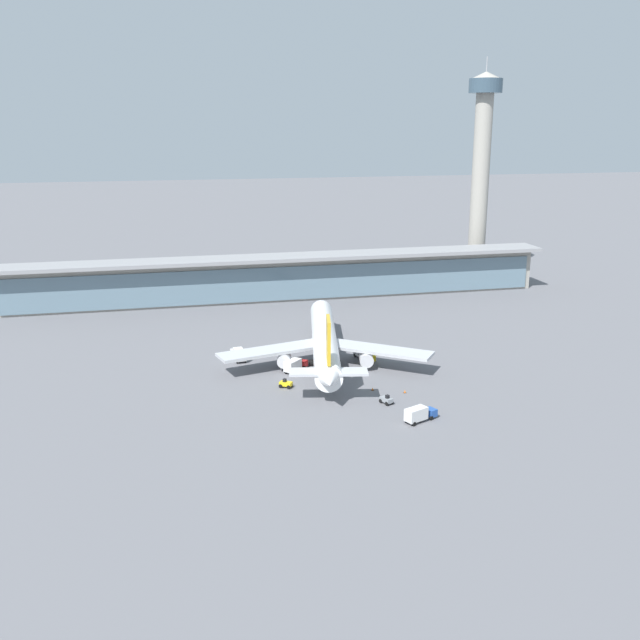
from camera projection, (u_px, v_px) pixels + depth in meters
ground_plane at (329, 363)px, 180.21m from camera, size 1200.00×1200.00×0.00m
airliner_on_stand at (325, 341)px, 178.52m from camera, size 51.49×67.87×18.19m
service_truck_near_nose_blue at (419, 414)px, 144.63m from camera, size 7.60×5.07×3.10m
service_truck_under_wing_grey at (386, 400)px, 154.05m from camera, size 2.67×3.30×2.05m
service_truck_mid_apron_yellow at (286, 384)px, 163.43m from camera, size 3.33×3.00×2.05m
service_truck_by_tail_yellow at (363, 353)px, 182.76m from camera, size 4.11×7.65×3.10m
service_truck_on_taxiway_white at (239, 354)px, 181.85m from camera, size 3.30×7.55×3.10m
service_truck_at_far_stand_red at (295, 365)px, 173.71m from camera, size 6.81×6.76×3.10m
terminal_building at (281, 277)px, 242.48m from camera, size 183.60×12.80×15.20m
control_tower at (481, 162)px, 266.31m from camera, size 12.00×12.00×80.34m
safety_cone_alpha at (405, 392)px, 160.34m from camera, size 0.62×0.62×0.70m
safety_cone_bravo at (373, 389)px, 161.89m from camera, size 0.62×0.62×0.70m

